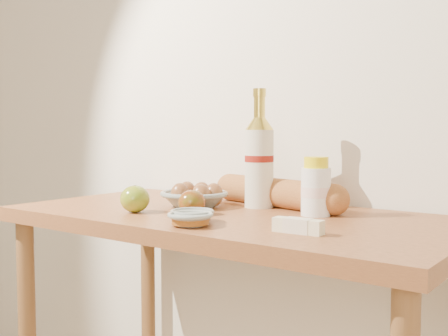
{
  "coord_description": "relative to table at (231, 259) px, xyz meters",
  "views": [
    {
      "loc": [
        0.86,
        -0.01,
        1.12
      ],
      "look_at": [
        0.0,
        1.15,
        1.02
      ],
      "focal_mm": 45.0,
      "sensor_mm": 36.0,
      "label": 1
    }
  ],
  "objects": [
    {
      "name": "back_wall",
      "position": [
        0.0,
        0.33,
        0.52
      ],
      "size": [
        3.5,
        0.02,
        2.6
      ],
      "primitive_type": "cube",
      "color": "white",
      "rests_on": "ground"
    },
    {
      "name": "table",
      "position": [
        0.0,
        0.0,
        0.0
      ],
      "size": [
        1.2,
        0.6,
        0.9
      ],
      "color": "#A46234",
      "rests_on": "ground"
    },
    {
      "name": "bourbon_bottle",
      "position": [
        0.0,
        0.13,
        0.26
      ],
      "size": [
        0.1,
        0.1,
        0.33
      ],
      "rotation": [
        0.0,
        0.0,
        0.36
      ],
      "color": "beige",
      "rests_on": "table"
    },
    {
      "name": "cream_bottle",
      "position": [
        0.2,
        0.09,
        0.19
      ],
      "size": [
        0.09,
        0.09,
        0.15
      ],
      "rotation": [
        0.0,
        0.0,
        -0.13
      ],
      "color": "white",
      "rests_on": "table"
    },
    {
      "name": "egg_bowl",
      "position": [
        -0.15,
        0.03,
        0.15
      ],
      "size": [
        0.21,
        0.21,
        0.07
      ],
      "rotation": [
        0.0,
        0.0,
        0.08
      ],
      "color": "gray",
      "rests_on": "table"
    },
    {
      "name": "baguette",
      "position": [
        0.04,
        0.16,
        0.16
      ],
      "size": [
        0.5,
        0.2,
        0.08
      ],
      "rotation": [
        0.0,
        0.0,
        -0.24
      ],
      "color": "#BB7439",
      "rests_on": "table"
    },
    {
      "name": "apple_yellowgreen",
      "position": [
        -0.21,
        -0.15,
        0.16
      ],
      "size": [
        0.1,
        0.1,
        0.07
      ],
      "rotation": [
        0.0,
        0.0,
        0.37
      ],
      "color": "#9D8D1F",
      "rests_on": "table"
    },
    {
      "name": "apple_redgreen_right",
      "position": [
        -0.06,
        -0.09,
        0.16
      ],
      "size": [
        0.08,
        0.08,
        0.06
      ],
      "rotation": [
        0.0,
        0.0,
        0.24
      ],
      "color": "maroon",
      "rests_on": "table"
    },
    {
      "name": "sugar_bowl",
      "position": [
        0.02,
        -0.18,
        0.14
      ],
      "size": [
        0.13,
        0.13,
        0.03
      ],
      "rotation": [
        0.0,
        0.0,
        -0.26
      ],
      "color": "gray",
      "rests_on": "table"
    },
    {
      "name": "syrup_bowl",
      "position": [
        0.04,
        -0.22,
        0.14
      ],
      "size": [
        0.11,
        0.11,
        0.03
      ],
      "rotation": [
        0.0,
        0.0,
        -0.07
      ],
      "color": "#909D97",
      "rests_on": "table"
    },
    {
      "name": "butter_stick",
      "position": [
        0.28,
        -0.15,
        0.14
      ],
      "size": [
        0.11,
        0.04,
        0.03
      ],
      "rotation": [
        0.0,
        0.0,
        0.05
      ],
      "color": "#F3EBBC",
      "rests_on": "table"
    }
  ]
}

